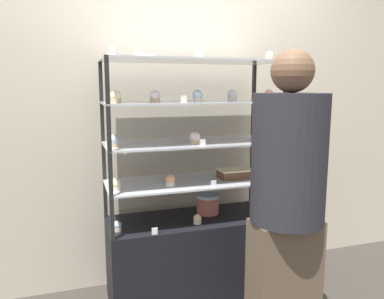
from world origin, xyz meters
TOP-DOWN VIEW (x-y plane):
  - ground_plane at (0.00, 0.00)m, footprint 20.00×20.00m
  - back_wall at (0.00, 0.38)m, footprint 8.00×0.05m
  - display_base at (0.00, 0.00)m, footprint 1.14×0.46m
  - display_riser_lower at (0.00, 0.00)m, footprint 1.14×0.46m
  - display_riser_middle at (0.00, 0.00)m, footprint 1.14×0.46m
  - display_riser_upper at (0.00, 0.00)m, footprint 1.14×0.46m
  - display_riser_top at (0.00, 0.00)m, footprint 1.14×0.46m
  - layer_cake_centerpiece at (0.14, 0.06)m, footprint 0.16×0.16m
  - sheet_cake_frosted at (0.31, -0.02)m, footprint 0.24×0.15m
  - cupcake_0 at (-0.52, -0.08)m, footprint 0.05×0.05m
  - cupcake_1 at (0.00, -0.12)m, footprint 0.05×0.05m
  - cupcake_2 at (0.51, -0.10)m, footprint 0.05×0.05m
  - price_tag_0 at (-0.31, -0.21)m, footprint 0.04×0.00m
  - cupcake_3 at (-0.52, -0.10)m, footprint 0.06×0.06m
  - cupcake_4 at (-0.18, -0.09)m, footprint 0.06×0.06m
  - cupcake_5 at (0.52, -0.08)m, footprint 0.06×0.06m
  - price_tag_1 at (0.07, -0.21)m, footprint 0.04×0.00m
  - cupcake_6 at (-0.52, -0.07)m, footprint 0.07×0.07m
  - cupcake_7 at (-0.01, -0.09)m, footprint 0.07×0.07m
  - cupcake_8 at (0.51, -0.12)m, footprint 0.07×0.07m
  - price_tag_2 at (-0.00, -0.21)m, footprint 0.04×0.00m
  - cupcake_9 at (-0.50, -0.09)m, footprint 0.07×0.07m
  - cupcake_10 at (-0.26, -0.08)m, footprint 0.07×0.07m
  - cupcake_11 at (0.01, -0.08)m, footprint 0.07×0.07m
  - cupcake_12 at (0.27, -0.04)m, footprint 0.07×0.07m
  - cupcake_13 at (0.51, -0.09)m, footprint 0.07×0.07m
  - price_tag_3 at (-0.12, -0.21)m, footprint 0.04×0.00m
  - cupcake_14 at (-0.52, -0.10)m, footprint 0.05×0.05m
  - cupcake_15 at (0.01, -0.11)m, footprint 0.05×0.05m
  - cupcake_16 at (0.52, -0.07)m, footprint 0.05×0.05m
  - price_tag_4 at (-0.38, -0.21)m, footprint 0.04×0.00m
  - donut_glazed at (-0.30, 0.02)m, footprint 0.13×0.13m
  - customer_figure at (0.30, -0.69)m, footprint 0.39×0.39m

SIDE VIEW (x-z plane):
  - ground_plane at x=0.00m, z-range 0.00..0.00m
  - display_base at x=0.00m, z-range 0.00..0.58m
  - price_tag_0 at x=-0.31m, z-range 0.58..0.62m
  - cupcake_0 at x=-0.52m, z-range 0.58..0.64m
  - cupcake_1 at x=0.00m, z-range 0.58..0.64m
  - cupcake_2 at x=0.51m, z-range 0.58..0.64m
  - layer_cake_centerpiece at x=0.14m, z-range 0.58..0.72m
  - display_riser_lower at x=0.00m, z-range 0.70..0.96m
  - price_tag_1 at x=0.07m, z-range 0.85..0.89m
  - sheet_cake_frosted at x=0.31m, z-range 0.85..0.91m
  - cupcake_3 at x=-0.52m, z-range 0.84..0.92m
  - cupcake_4 at x=-0.18m, z-range 0.84..0.92m
  - cupcake_5 at x=0.52m, z-range 0.84..0.92m
  - customer_figure at x=0.30m, z-range 0.06..1.71m
  - display_riser_middle at x=0.00m, z-range 0.96..1.23m
  - price_tag_2 at x=0.00m, z-range 1.11..1.15m
  - cupcake_6 at x=-0.52m, z-range 1.11..1.18m
  - cupcake_7 at x=-0.01m, z-range 1.11..1.18m
  - cupcake_8 at x=0.51m, z-range 1.11..1.18m
  - back_wall at x=0.00m, z-range 0.00..2.60m
  - display_riser_upper at x=0.00m, z-range 1.23..1.49m
  - price_tag_3 at x=-0.12m, z-range 1.38..1.42m
  - cupcake_9 at x=-0.50m, z-range 1.37..1.45m
  - cupcake_10 at x=-0.26m, z-range 1.37..1.45m
  - cupcake_11 at x=0.01m, z-range 1.37..1.45m
  - cupcake_12 at x=0.27m, z-range 1.37..1.45m
  - cupcake_13 at x=0.51m, z-range 1.37..1.45m
  - display_riser_top at x=0.00m, z-range 1.49..1.76m
  - donut_glazed at x=-0.30m, z-range 1.64..1.67m
  - price_tag_4 at x=-0.38m, z-range 1.64..1.68m
  - cupcake_14 at x=-0.52m, z-range 1.64..1.70m
  - cupcake_15 at x=0.01m, z-range 1.64..1.70m
  - cupcake_16 at x=0.52m, z-range 1.64..1.70m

